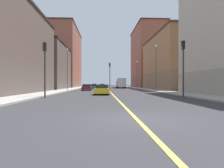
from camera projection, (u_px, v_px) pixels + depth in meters
ground_plane at (136, 119)px, 7.67m from camera, size 400.00×400.00×0.00m
sidewalk_left at (137, 88)px, 57.11m from camera, size 3.41×168.00×0.15m
sidewalk_right at (76, 88)px, 56.09m from camera, size 3.41×168.00×0.15m
lane_center_stripe at (107, 88)px, 56.60m from camera, size 0.16×154.00×0.01m
building_left_mid at (172, 63)px, 45.40m from camera, size 9.71×22.53×13.20m
building_left_far at (147, 58)px, 70.41m from camera, size 9.71×21.48×22.71m
building_right_midblock at (47, 67)px, 48.49m from camera, size 9.71×17.94×11.79m
building_right_distant at (66, 58)px, 73.48m from camera, size 9.71×26.26×23.10m
traffic_light_left_near at (183, 61)px, 19.81m from camera, size 0.40×0.32×6.04m
traffic_light_right_near at (45, 62)px, 19.02m from camera, size 0.40×0.32×5.69m
traffic_light_median_far at (110, 72)px, 43.23m from camera, size 0.40×0.32×6.32m
street_lamp_left_near at (156, 64)px, 33.24m from camera, size 0.36×0.36×8.25m
street_lamp_right_near at (67, 65)px, 36.60m from camera, size 0.36×0.36×8.22m
street_lamp_left_far at (137, 72)px, 51.24m from camera, size 0.36×0.36×7.52m
car_blue at (94, 86)px, 63.12m from camera, size 1.84×4.44×1.31m
car_white at (103, 86)px, 75.49m from camera, size 1.94×4.09×1.33m
car_teal at (90, 87)px, 50.38m from camera, size 1.91×4.59×1.22m
car_black at (102, 86)px, 53.79m from camera, size 1.99×4.64×1.33m
car_orange at (94, 85)px, 76.20m from camera, size 1.90×4.59×1.35m
car_yellow at (102, 90)px, 24.34m from camera, size 1.94×4.05×1.32m
car_maroon at (87, 87)px, 38.74m from camera, size 1.87×4.37×1.31m
box_truck at (121, 83)px, 57.51m from camera, size 2.44×7.81×3.10m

